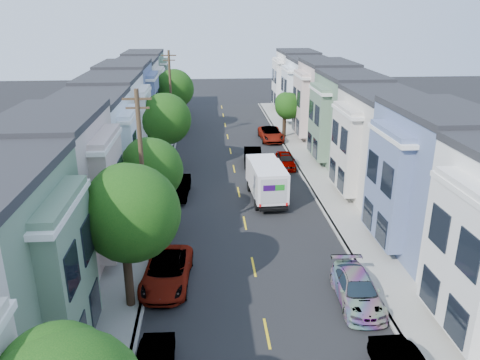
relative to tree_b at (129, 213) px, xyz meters
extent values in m
plane|color=black|center=(6.30, 3.35, -5.15)|extent=(160.00, 160.00, 0.00)
cube|color=black|center=(6.30, 18.35, -5.14)|extent=(12.00, 70.00, 0.02)
cube|color=gray|center=(0.25, 18.35, -5.07)|extent=(0.30, 70.00, 0.15)
cube|color=gray|center=(12.35, 18.35, -5.07)|extent=(0.30, 70.00, 0.15)
cube|color=gray|center=(-1.05, 18.35, -5.07)|extent=(2.60, 70.00, 0.15)
cube|color=gray|center=(13.65, 18.35, -5.07)|extent=(2.60, 70.00, 0.15)
cube|color=gold|center=(6.30, 18.35, -5.15)|extent=(0.12, 70.00, 0.01)
cube|color=beige|center=(-4.85, 18.35, -5.15)|extent=(5.00, 70.00, 8.50)
cube|color=beige|center=(17.45, 18.35, -5.15)|extent=(5.00, 70.00, 8.50)
cylinder|color=black|center=(-0.30, 0.00, -3.39)|extent=(0.44, 0.44, 3.52)
sphere|color=#2D5A14|center=(0.00, 0.00, 0.02)|extent=(4.70, 4.70, 4.70)
cylinder|color=black|center=(-0.30, 8.60, -3.68)|extent=(0.44, 0.44, 2.93)
sphere|color=#2D5A14|center=(0.00, 8.60, -0.75)|extent=(4.19, 4.19, 4.19)
cylinder|color=black|center=(-0.30, 21.64, -3.54)|extent=(0.44, 0.44, 3.21)
sphere|color=#2D5A14|center=(0.00, 21.64, -0.29)|extent=(4.70, 4.70, 4.70)
cylinder|color=black|center=(-0.30, 36.68, -3.36)|extent=(0.44, 0.44, 3.57)
sphere|color=#2D5A14|center=(0.00, 36.68, 0.07)|extent=(4.70, 4.70, 4.70)
cylinder|color=black|center=(12.90, 32.46, -3.81)|extent=(0.44, 0.44, 2.68)
sphere|color=#2D5A14|center=(13.20, 32.46, -1.38)|extent=(3.10, 3.10, 3.10)
cylinder|color=#42301E|center=(0.00, 5.35, -0.15)|extent=(0.26, 0.26, 10.00)
cube|color=#42301E|center=(0.00, 5.35, 4.45)|extent=(1.60, 0.12, 0.12)
cylinder|color=#42301E|center=(0.00, 31.35, -0.15)|extent=(0.26, 0.26, 10.00)
cube|color=#42301E|center=(0.00, 31.35, 4.45)|extent=(1.60, 0.12, 0.12)
cube|color=white|center=(8.36, 12.80, -3.31)|extent=(2.36, 4.23, 2.31)
cube|color=white|center=(8.36, 15.90, -3.40)|extent=(2.36, 1.97, 2.13)
cube|color=black|center=(8.36, 13.69, -4.59)|extent=(2.17, 6.08, 0.24)
cube|color=#2D0A51|center=(8.02, 10.68, -3.03)|extent=(0.89, 0.04, 0.43)
cube|color=#198C1E|center=(8.80, 10.68, -3.03)|extent=(0.69, 0.04, 0.43)
cylinder|color=black|center=(7.30, 11.64, -4.70)|extent=(0.28, 0.89, 0.89)
cylinder|color=black|center=(9.42, 11.64, -4.70)|extent=(0.28, 0.89, 0.89)
cylinder|color=black|center=(7.30, 15.61, -4.70)|extent=(0.28, 0.89, 0.89)
cylinder|color=black|center=(9.42, 15.61, -4.70)|extent=(0.28, 0.89, 0.89)
imported|color=black|center=(8.20, 22.61, -4.37)|extent=(1.94, 4.73, 1.54)
imported|color=#A2A7B9|center=(1.40, 1.94, -4.40)|extent=(2.85, 5.55, 1.50)
imported|color=#460F14|center=(1.40, 14.89, -4.38)|extent=(1.93, 4.71, 1.54)
imported|color=white|center=(11.20, -0.52, -4.42)|extent=(2.23, 4.91, 1.45)
imported|color=black|center=(11.20, 21.44, -4.44)|extent=(1.77, 4.41, 1.42)
imported|color=#0E1F3E|center=(11.20, 31.36, -4.40)|extent=(2.64, 5.45, 1.50)
camera|label=1|loc=(3.69, -20.47, 9.02)|focal=35.00mm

